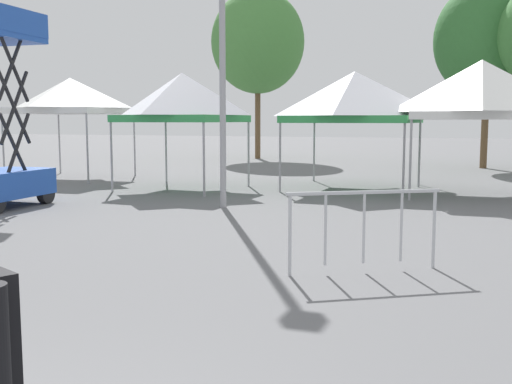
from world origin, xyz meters
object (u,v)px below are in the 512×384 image
Objects in this scene: canopy_tent_left_of_center at (70,96)px; crowd_barrier_mid_lot at (364,215)px; canopy_tent_far_left at (182,98)px; canopy_tent_behind_left at (355,97)px; canopy_tent_right_of_center at (481,90)px; light_pole_near_lift at (222,17)px; tree_behind_tents_left at (258,42)px; tree_behind_tents_center at (488,40)px.

canopy_tent_left_of_center is 1.92× the size of crowd_barrier_mid_lot.
canopy_tent_far_left is (5.08, -1.70, -0.18)m from canopy_tent_left_of_center.
canopy_tent_far_left is 4.94m from canopy_tent_behind_left.
crowd_barrier_mid_lot is (11.74, -9.67, -2.04)m from canopy_tent_left_of_center.
canopy_tent_behind_left is 3.46m from canopy_tent_right_of_center.
light_pole_near_lift reaches higher than canopy_tent_left_of_center.
canopy_tent_left_of_center is 13.01m from tree_behind_tents_left.
light_pole_near_lift is at bearing 129.92° from crowd_barrier_mid_lot.
crowd_barrier_mid_lot is (-1.50, -19.29, -4.47)m from tree_behind_tents_center.
tree_behind_tents_center reaches higher than canopy_tent_right_of_center.
tree_behind_tents_center is 4.23× the size of crowd_barrier_mid_lot.
tree_behind_tents_center reaches higher than canopy_tent_left_of_center.
tree_behind_tents_center is at bearing 89.07° from canopy_tent_right_of_center.
crowd_barrier_mid_lot is at bearing -94.44° from tree_behind_tents_center.
canopy_tent_left_of_center is 0.40× the size of tree_behind_tents_left.
crowd_barrier_mid_lot is at bearing -78.04° from canopy_tent_behind_left.
canopy_tent_right_of_center is at bearing 81.83° from crowd_barrier_mid_lot.
canopy_tent_behind_left is 0.42× the size of tree_behind_tents_left.
canopy_tent_far_left is 1.84× the size of crowd_barrier_mid_lot.
crowd_barrier_mid_lot is (2.08, -9.84, -1.88)m from canopy_tent_behind_left.
canopy_tent_left_of_center is 0.96× the size of canopy_tent_behind_left.
canopy_tent_right_of_center is at bearing -90.93° from tree_behind_tents_center.
light_pole_near_lift reaches higher than crowd_barrier_mid_lot.
canopy_tent_right_of_center is 0.41× the size of tree_behind_tents_left.
canopy_tent_behind_left is 5.58m from light_pole_near_lift.
canopy_tent_left_of_center is 15.34m from crowd_barrier_mid_lot.
light_pole_near_lift is 0.97× the size of tree_behind_tents_center.
tree_behind_tents_left is at bearing 79.81° from canopy_tent_left_of_center.
tree_behind_tents_left reaches higher than canopy_tent_far_left.
canopy_tent_behind_left is 2.00× the size of crowd_barrier_mid_lot.
tree_behind_tents_center is at bearing 36.02° from canopy_tent_left_of_center.
tree_behind_tents_center reaches higher than crowd_barrier_mid_lot.
canopy_tent_left_of_center is 5.36m from canopy_tent_far_left.
canopy_tent_right_of_center reaches higher than canopy_tent_left_of_center.
tree_behind_tents_left is (-5.43, 17.22, 1.70)m from light_pole_near_lift.
canopy_tent_behind_left is at bearing 170.86° from canopy_tent_right_of_center.
canopy_tent_behind_left is 0.47× the size of tree_behind_tents_center.
canopy_tent_right_of_center is (13.07, -0.38, -0.03)m from canopy_tent_left_of_center.
light_pole_near_lift reaches higher than canopy_tent_behind_left.
canopy_tent_far_left is 0.94× the size of canopy_tent_right_of_center.
crowd_barrier_mid_lot is at bearing -66.72° from tree_behind_tents_left.
canopy_tent_far_left is at bearing -157.70° from canopy_tent_behind_left.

